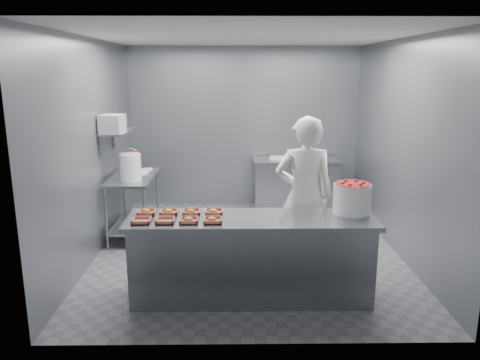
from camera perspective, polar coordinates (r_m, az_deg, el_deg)
name	(u,v)px	position (r m, az deg, el deg)	size (l,w,h in m)	color
floor	(247,250)	(6.46, 0.91, -8.51)	(4.50, 4.50, 0.00)	#4C4C51
ceiling	(248,36)	(6.01, 1.01, 17.11)	(4.50, 4.50, 0.00)	white
wall_back	(244,128)	(8.31, 0.50, 6.40)	(4.00, 0.04, 2.80)	slate
wall_left	(93,149)	(6.34, -17.45, 3.62)	(0.04, 4.50, 2.80)	slate
wall_right	(401,148)	(6.46, 19.03, 3.66)	(0.04, 4.50, 2.80)	slate
service_counter	(251,258)	(5.04, 1.37, -9.44)	(2.60, 0.70, 0.90)	slate
prep_table	(133,197)	(6.99, -12.87, -2.01)	(0.60, 1.20, 0.90)	slate
back_counter	(296,184)	(8.20, 6.83, -0.52)	(1.50, 0.60, 0.90)	slate
wall_shelf	(118,131)	(6.85, -14.68, 5.74)	(0.35, 0.90, 0.03)	slate
tray_0	(142,220)	(4.83, -11.91, -4.85)	(0.19, 0.18, 0.04)	tan
tray_1	(165,220)	(4.79, -9.08, -4.89)	(0.19, 0.18, 0.04)	tan
tray_2	(189,220)	(4.76, -6.25, -4.87)	(0.19, 0.18, 0.06)	tan
tray_3	(213,220)	(4.74, -3.35, -4.88)	(0.19, 0.18, 0.06)	tan
tray_4	(146,212)	(5.10, -11.34, -3.83)	(0.19, 0.18, 0.06)	tan
tray_5	(169,212)	(5.06, -8.67, -3.85)	(0.19, 0.18, 0.06)	tan
tray_6	(191,212)	(5.03, -5.95, -3.86)	(0.19, 0.18, 0.06)	tan
tray_7	(214,212)	(5.01, -3.21, -3.86)	(0.19, 0.18, 0.06)	tan
worker	(304,196)	(5.59, 7.82, -1.91)	(0.69, 0.45, 1.89)	white
strawberry_tub	(352,197)	(5.13, 13.50, -2.07)	(0.40, 0.40, 0.33)	white
glaze_bucket	(130,166)	(6.65, -13.21, 1.63)	(0.31, 0.29, 0.45)	white
bucket_lid	(138,172)	(7.15, -12.33, 0.99)	(0.32, 0.32, 0.02)	white
rag	(147,169)	(7.31, -11.22, 1.30)	(0.15, 0.13, 0.02)	#CCB28C
appliance	(112,124)	(6.57, -15.30, 6.62)	(0.29, 0.33, 0.25)	gray
paper_stack	(279,158)	(8.07, 4.77, 2.72)	(0.30, 0.22, 0.05)	silver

